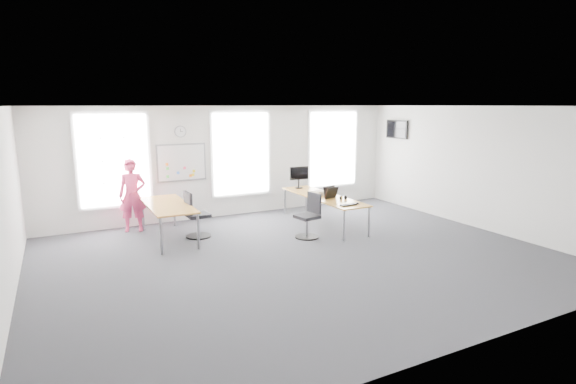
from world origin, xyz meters
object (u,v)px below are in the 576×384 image
keyboard (348,205)px  monitor (299,175)px  desk_right (323,198)px  headphones (343,198)px  chair_right (309,218)px  person (132,195)px  chair_left (195,217)px  desk_left (168,207)px

keyboard → monitor: monitor is taller
desk_right → headphones: (0.20, -0.61, 0.09)m
chair_right → person: 4.29m
monitor → person: bearing=-178.5°
keyboard → chair_left: bearing=146.4°
desk_right → desk_left: size_ratio=1.37×
keyboard → headphones: headphones is taller
chair_left → headphones: 3.58m
desk_right → headphones: bearing=-71.7°
chair_right → monitor: (0.87, 2.07, 0.65)m
person → keyboard: size_ratio=4.27×
keyboard → monitor: size_ratio=0.68×
desk_right → person: person is taller
headphones → monitor: bearing=100.5°
desk_left → person: person is taller
person → desk_right: bearing=-4.1°
headphones → chair_right: bearing=-164.3°
person → monitor: (4.39, -0.35, 0.23)m
desk_left → person: size_ratio=1.27×
monitor → desk_right: bearing=-82.3°
desk_left → chair_left: size_ratio=2.07×
keyboard → desk_right: bearing=79.3°
chair_right → desk_right: bearing=123.9°
headphones → desk_right: bearing=111.5°
headphones → chair_left: bearing=167.7°
chair_left → person: bearing=40.6°
chair_left → person: person is taller
desk_left → monitor: bearing=10.7°
chair_left → headphones: (3.44, -0.95, 0.31)m
desk_right → desk_left: 3.85m
desk_left → chair_left: bearing=-15.7°
person → monitor: bearing=10.9°
chair_right → monitor: size_ratio=1.71×
chair_left → monitor: (3.20, 0.88, 0.63)m
desk_right → person: 4.69m
desk_right → chair_left: 3.26m
desk_left → headphones: (4.02, -1.12, 0.04)m
desk_left → keyboard: size_ratio=5.42×
chair_right → chair_left: 2.62m
keyboard → person: bearing=140.1°
desk_right → chair_left: bearing=173.9°
desk_left → person: 1.23m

